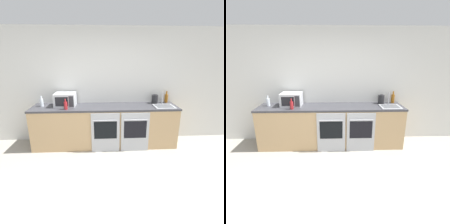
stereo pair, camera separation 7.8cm
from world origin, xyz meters
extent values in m
plane|color=gray|center=(0.00, 0.00, 0.00)|extent=(16.00, 16.00, 0.00)
cube|color=silver|center=(0.00, 2.22, 1.30)|extent=(10.00, 0.06, 2.60)
cube|color=tan|center=(0.00, 1.86, 0.44)|extent=(3.16, 0.66, 0.88)
cube|color=#38383D|center=(0.00, 1.86, 0.90)|extent=(3.19, 0.68, 0.04)
cube|color=#A8AAAF|center=(0.00, 1.52, 0.43)|extent=(0.59, 0.03, 0.87)
cube|color=black|center=(0.00, 1.50, 0.50)|extent=(0.47, 0.01, 0.38)
cylinder|color=#A8AAAF|center=(0.00, 1.48, 0.73)|extent=(0.49, 0.02, 0.02)
cube|color=#A8AAAF|center=(0.62, 1.52, 0.43)|extent=(0.59, 0.03, 0.87)
cube|color=black|center=(0.62, 1.50, 0.50)|extent=(0.47, 0.01, 0.38)
cylinder|color=#A8AAAF|center=(0.62, 1.48, 0.73)|extent=(0.49, 0.02, 0.02)
cube|color=#B7BABF|center=(-0.87, 1.94, 1.07)|extent=(0.44, 0.39, 0.29)
cube|color=black|center=(-0.91, 1.74, 1.07)|extent=(0.26, 0.01, 0.19)
cube|color=#2D2D33|center=(-0.71, 1.74, 1.07)|extent=(0.10, 0.01, 0.23)
cylinder|color=#8C5114|center=(1.45, 2.11, 1.02)|extent=(0.08, 0.08, 0.20)
cylinder|color=#8C5114|center=(1.45, 2.11, 1.16)|extent=(0.03, 0.03, 0.08)
cylinder|color=silver|center=(-1.38, 1.92, 1.01)|extent=(0.08, 0.08, 0.17)
cylinder|color=silver|center=(-1.38, 1.92, 1.12)|extent=(0.03, 0.03, 0.06)
cylinder|color=maroon|center=(-0.81, 1.65, 1.00)|extent=(0.07, 0.07, 0.16)
cylinder|color=maroon|center=(-0.81, 1.65, 1.11)|extent=(0.03, 0.03, 0.06)
cylinder|color=#232326|center=(1.16, 2.06, 1.02)|extent=(0.14, 0.14, 0.20)
cylinder|color=#262628|center=(1.16, 2.06, 1.13)|extent=(0.08, 0.08, 0.01)
cube|color=#A8AAAF|center=(1.28, 1.75, 0.93)|extent=(0.43, 0.38, 0.01)
cube|color=#4C4F54|center=(1.28, 1.75, 0.94)|extent=(0.34, 0.27, 0.01)
cylinder|color=#A8AAAF|center=(1.28, 1.90, 1.08)|extent=(0.02, 0.02, 0.28)
camera|label=1|loc=(-0.04, -1.85, 1.95)|focal=28.00mm
camera|label=2|loc=(0.04, -1.85, 1.95)|focal=28.00mm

